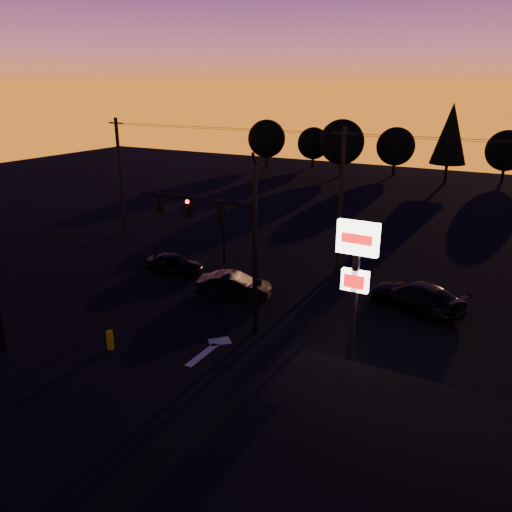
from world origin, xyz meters
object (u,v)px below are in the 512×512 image
(traffic_signal_mast, at_px, (225,229))
(secondary_signal, at_px, (223,223))
(car_mid, at_px, (234,285))
(pylon_sign, at_px, (356,272))
(bollard, at_px, (110,340))
(suv_parked, at_px, (418,442))
(car_left, at_px, (174,263))
(car_right, at_px, (416,296))

(traffic_signal_mast, height_order, secondary_signal, traffic_signal_mast)
(traffic_signal_mast, distance_m, car_mid, 5.52)
(pylon_sign, height_order, bollard, pylon_sign)
(secondary_signal, distance_m, suv_parked, 19.88)
(pylon_sign, bearing_deg, suv_parked, -40.11)
(pylon_sign, height_order, car_left, pylon_sign)
(suv_parked, bearing_deg, traffic_signal_mast, 120.86)
(car_mid, relative_size, suv_parked, 0.79)
(car_mid, bearing_deg, pylon_sign, -139.48)
(traffic_signal_mast, height_order, bollard, traffic_signal_mast)
(car_left, relative_size, car_right, 0.71)
(secondary_signal, bearing_deg, traffic_signal_mast, -56.81)
(traffic_signal_mast, relative_size, suv_parked, 1.65)
(suv_parked, bearing_deg, car_left, 117.78)
(suv_parked, bearing_deg, pylon_sign, 107.46)
(car_right, height_order, suv_parked, car_right)
(pylon_sign, relative_size, car_mid, 1.65)
(secondary_signal, height_order, car_left, secondary_signal)
(car_mid, xyz_separation_m, car_right, (9.27, 3.18, 0.07))
(pylon_sign, bearing_deg, bollard, -168.92)
(secondary_signal, distance_m, car_mid, 5.91)
(traffic_signal_mast, relative_size, car_right, 1.65)
(bollard, xyz_separation_m, car_mid, (1.84, 7.72, 0.23))
(car_right, bearing_deg, bollard, -22.88)
(bollard, bearing_deg, car_mid, 76.61)
(car_left, distance_m, car_mid, 5.52)
(traffic_signal_mast, xyz_separation_m, suv_parked, (10.27, -5.17, -4.21))
(car_left, bearing_deg, traffic_signal_mast, -135.61)
(traffic_signal_mast, xyz_separation_m, car_left, (-6.83, 4.62, -4.31))
(car_right, bearing_deg, traffic_signal_mast, -28.03)
(traffic_signal_mast, xyz_separation_m, bollard, (-3.34, -4.54, -4.49))
(secondary_signal, distance_m, pylon_sign, 15.75)
(bollard, height_order, car_left, car_left)
(pylon_sign, relative_size, bollard, 7.56)
(bollard, relative_size, car_left, 0.24)
(secondary_signal, relative_size, bollard, 4.84)
(bollard, relative_size, car_right, 0.17)
(car_right, bearing_deg, pylon_sign, 18.34)
(traffic_signal_mast, height_order, car_right, traffic_signal_mast)
(car_mid, bearing_deg, secondary_signal, 22.18)
(secondary_signal, bearing_deg, bollard, -82.59)
(traffic_signal_mast, height_order, suv_parked, traffic_signal_mast)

